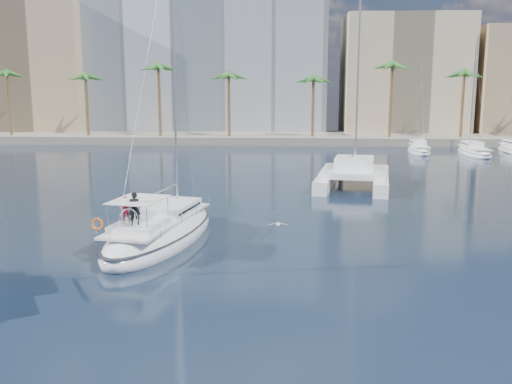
{
  "coord_description": "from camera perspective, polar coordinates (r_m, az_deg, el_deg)",
  "views": [
    {
      "loc": [
        2.62,
        -28.88,
        8.65
      ],
      "look_at": [
        0.96,
        1.5,
        2.98
      ],
      "focal_mm": 40.0,
      "sensor_mm": 36.0,
      "label": 1
    }
  ],
  "objects": [
    {
      "name": "moored_yacht_b",
      "position": [
        78.12,
        20.94,
        3.51
      ],
      "size": [
        3.32,
        10.83,
        13.72
      ],
      "primitive_type": null,
      "rotation": [
        0.0,
        0.0,
        -0.02
      ],
      "color": "white",
      "rests_on": "ground"
    },
    {
      "name": "moored_yacht_a",
      "position": [
        78.32,
        15.96,
        3.82
      ],
      "size": [
        3.37,
        9.52,
        11.9
      ],
      "primitive_type": null,
      "rotation": [
        0.0,
        0.0,
        -0.07
      ],
      "color": "white",
      "rests_on": "ground"
    },
    {
      "name": "catamaran",
      "position": [
        50.83,
        9.76,
        1.92
      ],
      "size": [
        7.85,
        12.75,
        17.41
      ],
      "rotation": [
        0.0,
        0.0,
        -0.17
      ],
      "color": "white",
      "rests_on": "ground"
    },
    {
      "name": "building_beige",
      "position": [
        100.77,
        14.48,
        11.0
      ],
      "size": [
        20.0,
        14.0,
        20.0
      ],
      "primitive_type": "cube",
      "color": "#C4B28D",
      "rests_on": "ground"
    },
    {
      "name": "palm_left",
      "position": [
        93.37,
        -20.35,
        10.92
      ],
      "size": [
        3.6,
        3.6,
        12.3
      ],
      "color": "brown",
      "rests_on": "ground"
    },
    {
      "name": "building_modern",
      "position": [
        103.06,
        -5.18,
        13.5
      ],
      "size": [
        42.0,
        16.0,
        28.0
      ],
      "primitive_type": "cube",
      "color": "silver",
      "rests_on": "ground"
    },
    {
      "name": "building_tan_left",
      "position": [
        107.59,
        -21.8,
        11.08
      ],
      "size": [
        22.0,
        14.0,
        22.0
      ],
      "primitive_type": "cube",
      "color": "tan",
      "rests_on": "ground"
    },
    {
      "name": "palm_centre",
      "position": [
        85.93,
        1.41,
        11.65
      ],
      "size": [
        3.6,
        3.6,
        12.3
      ],
      "color": "brown",
      "rests_on": "ground"
    },
    {
      "name": "palm_right",
      "position": [
        91.45,
        23.63,
        10.72
      ],
      "size": [
        3.6,
        3.6,
        12.3
      ],
      "color": "brown",
      "rests_on": "ground"
    },
    {
      "name": "ground",
      "position": [
        30.26,
        -1.98,
        -6.05
      ],
      "size": [
        160.0,
        160.0,
        0.0
      ],
      "primitive_type": "plane",
      "color": "black",
      "rests_on": "ground"
    },
    {
      "name": "main_sloop",
      "position": [
        32.55,
        -9.49,
        -3.99
      ],
      "size": [
        6.19,
        12.92,
        18.4
      ],
      "rotation": [
        0.0,
        0.0,
        -0.19
      ],
      "color": "white",
      "rests_on": "ground"
    },
    {
      "name": "seagull",
      "position": [
        33.75,
        2.24,
        -3.24
      ],
      "size": [
        1.13,
        0.49,
        0.21
      ],
      "color": "silver",
      "rests_on": "ground"
    },
    {
      "name": "quay",
      "position": [
        90.27,
        1.46,
        5.44
      ],
      "size": [
        120.0,
        14.0,
        1.2
      ],
      "primitive_type": "cube",
      "color": "gray",
      "rests_on": "ground"
    }
  ]
}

